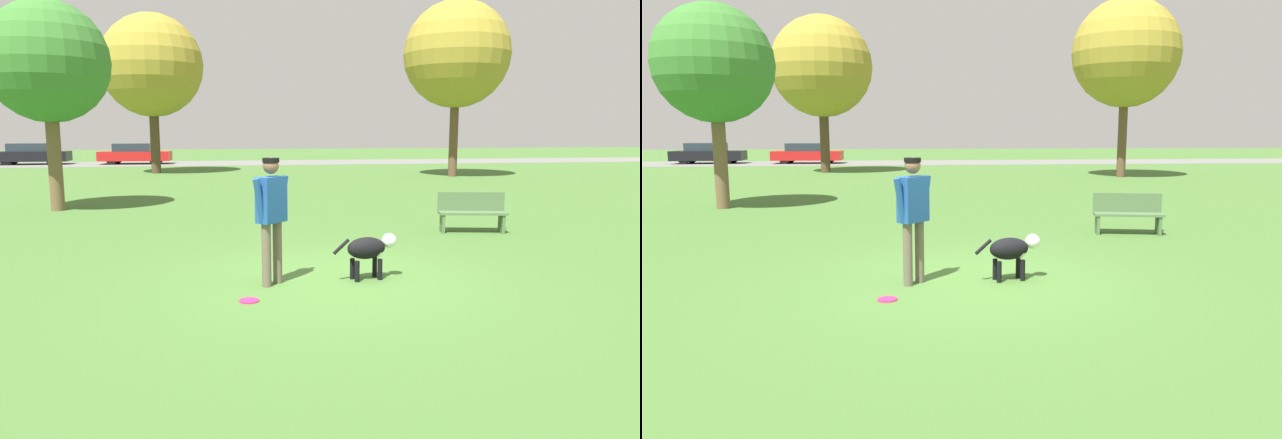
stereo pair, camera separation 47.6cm
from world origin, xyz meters
TOP-DOWN VIEW (x-y plane):
  - ground_plane at (0.00, 0.00)m, footprint 120.00×120.00m
  - far_road_strip at (0.00, 30.49)m, footprint 120.00×6.00m
  - person at (-0.78, -0.11)m, footprint 0.56×0.57m
  - dog at (0.63, -0.03)m, footprint 0.99×0.42m
  - frisbee at (-1.13, -0.86)m, footprint 0.26×0.26m
  - tree_near_left at (-5.92, 8.30)m, footprint 3.14×3.14m
  - tree_far_left at (-4.95, 21.94)m, footprint 5.00×5.00m
  - tree_far_right at (9.06, 17.66)m, footprint 4.83×4.83m
  - parked_car_black at (-13.68, 30.88)m, footprint 4.50×1.94m
  - parked_car_red at (-7.28, 30.41)m, footprint 4.49×2.00m
  - park_bench at (3.72, 3.42)m, footprint 1.45×0.68m

SIDE VIEW (x-z plane):
  - ground_plane at x=0.00m, z-range 0.00..0.00m
  - far_road_strip at x=0.00m, z-range 0.00..0.01m
  - frisbee at x=-1.13m, z-range 0.00..0.02m
  - dog at x=0.63m, z-range 0.12..0.77m
  - park_bench at x=3.72m, z-range 0.03..0.87m
  - parked_car_red at x=-7.28m, z-range -0.01..1.31m
  - parked_car_black at x=-13.68m, z-range -0.01..1.33m
  - person at x=-0.78m, z-range 0.17..1.94m
  - tree_near_left at x=-5.92m, z-range 1.14..6.61m
  - tree_far_left at x=-4.95m, z-range 1.38..9.18m
  - tree_far_right at x=9.06m, z-range 1.56..9.55m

